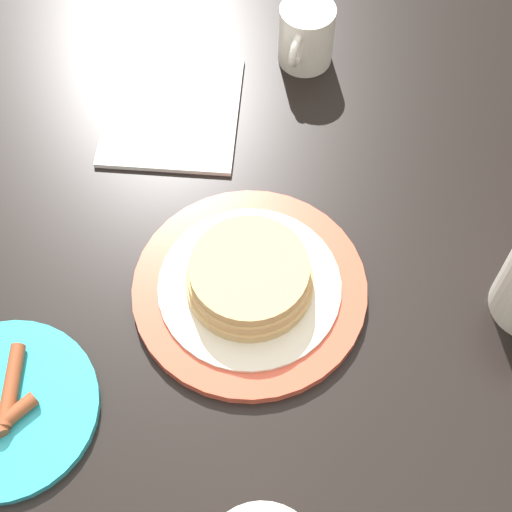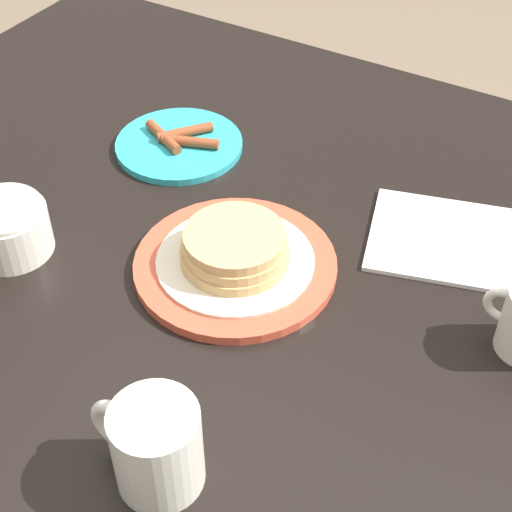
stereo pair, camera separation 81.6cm
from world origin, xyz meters
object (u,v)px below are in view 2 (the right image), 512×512
at_px(coffee_mug, 154,445).
at_px(napkin, 442,239).
at_px(pancake_plate, 235,257).
at_px(sugar_bowl, 6,223).
at_px(side_plate_bacon, 179,144).

xyz_separation_m(coffee_mug, napkin, (-0.11, -0.43, -0.04)).
height_order(pancake_plate, sugar_bowl, sugar_bowl).
bearing_deg(sugar_bowl, pancake_plate, -157.00).
xyz_separation_m(pancake_plate, sugar_bowl, (0.25, 0.10, 0.02)).
xyz_separation_m(coffee_mug, sugar_bowl, (0.33, -0.16, -0.01)).
height_order(sugar_bowl, napkin, sugar_bowl).
relative_size(side_plate_bacon, coffee_mug, 1.58).
xyz_separation_m(side_plate_bacon, sugar_bowl, (0.05, 0.27, 0.03)).
relative_size(side_plate_bacon, napkin, 0.85).
bearing_deg(napkin, pancake_plate, 41.68).
relative_size(sugar_bowl, napkin, 0.47).
xyz_separation_m(pancake_plate, coffee_mug, (-0.08, 0.27, 0.03)).
relative_size(coffee_mug, napkin, 0.54).
bearing_deg(napkin, coffee_mug, 76.19).
height_order(side_plate_bacon, coffee_mug, coffee_mug).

